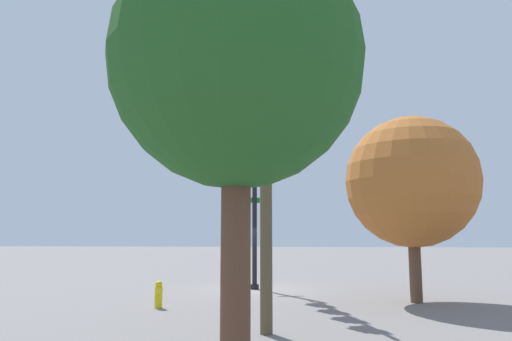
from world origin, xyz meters
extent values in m
plane|color=slate|center=(0.00, 0.00, 0.00)|extent=(120.00, 120.00, 0.00)
cylinder|color=black|center=(0.00, 0.00, 3.26)|extent=(0.20, 0.20, 6.51)
cylinder|color=black|center=(0.00, 0.00, 0.10)|extent=(0.36, 0.36, 0.20)
cylinder|color=black|center=(2.84, 0.68, 5.99)|extent=(5.71, 1.49, 0.14)
cylinder|color=black|center=(1.28, 0.30, 5.49)|extent=(2.60, 0.69, 1.07)
cube|color=yellow|center=(1.26, 0.30, 5.24)|extent=(0.38, 0.42, 1.10)
cube|color=black|center=(1.22, 0.50, 5.24)|extent=(0.44, 0.13, 1.22)
sphere|color=maroon|center=(1.30, 0.10, 5.58)|extent=(0.22, 0.22, 0.22)
cylinder|color=yellow|center=(1.31, 0.05, 5.63)|extent=(0.25, 0.18, 0.23)
sphere|color=#FFFC14|center=(1.30, 0.10, 5.24)|extent=(0.22, 0.22, 0.22)
cylinder|color=yellow|center=(1.31, 0.05, 5.29)|extent=(0.25, 0.18, 0.23)
sphere|color=#0B621E|center=(1.30, 0.10, 4.90)|extent=(0.22, 0.22, 0.22)
cylinder|color=yellow|center=(1.31, 0.05, 4.95)|extent=(0.25, 0.18, 0.23)
cube|color=yellow|center=(2.52, 0.60, 5.24)|extent=(0.38, 0.42, 1.10)
cube|color=black|center=(2.48, 0.80, 5.24)|extent=(0.44, 0.13, 1.22)
sphere|color=maroon|center=(2.56, 0.40, 5.58)|extent=(0.22, 0.22, 0.22)
cylinder|color=yellow|center=(2.57, 0.35, 5.63)|extent=(0.25, 0.18, 0.23)
sphere|color=#FFFC14|center=(2.56, 0.40, 5.24)|extent=(0.22, 0.22, 0.22)
cylinder|color=yellow|center=(2.57, 0.35, 5.29)|extent=(0.25, 0.18, 0.23)
sphere|color=#0B621E|center=(2.56, 0.40, 4.90)|extent=(0.22, 0.22, 0.22)
cylinder|color=yellow|center=(2.57, 0.35, 4.95)|extent=(0.25, 0.18, 0.23)
cube|color=yellow|center=(3.78, 0.90, 5.24)|extent=(0.39, 0.42, 1.10)
cube|color=black|center=(3.74, 1.10, 5.24)|extent=(0.44, 0.14, 1.22)
sphere|color=maroon|center=(3.83, 0.71, 5.58)|extent=(0.22, 0.22, 0.22)
cylinder|color=yellow|center=(3.84, 0.65, 5.63)|extent=(0.26, 0.19, 0.23)
sphere|color=#FFFC14|center=(3.83, 0.71, 5.24)|extent=(0.22, 0.22, 0.22)
cylinder|color=yellow|center=(3.84, 0.65, 5.29)|extent=(0.26, 0.19, 0.23)
sphere|color=#0B621E|center=(3.83, 0.71, 4.90)|extent=(0.22, 0.22, 0.22)
cylinder|color=yellow|center=(3.84, 0.65, 4.95)|extent=(0.26, 0.19, 0.23)
cube|color=yellow|center=(5.05, 1.20, 5.24)|extent=(0.39, 0.42, 1.10)
cube|color=black|center=(5.00, 1.40, 5.24)|extent=(0.44, 0.13, 1.22)
sphere|color=maroon|center=(5.09, 1.01, 5.58)|extent=(0.22, 0.22, 0.22)
cylinder|color=yellow|center=(5.10, 0.95, 5.63)|extent=(0.25, 0.18, 0.23)
sphere|color=#FFFC14|center=(5.09, 1.01, 5.24)|extent=(0.22, 0.22, 0.22)
cylinder|color=yellow|center=(5.10, 0.95, 5.29)|extent=(0.25, 0.18, 0.23)
sphere|color=#0B621E|center=(5.09, 1.01, 4.90)|extent=(0.22, 0.22, 0.22)
cylinder|color=yellow|center=(5.10, 0.95, 4.95)|extent=(0.25, 0.18, 0.23)
cube|color=white|center=(3.12, 0.74, 6.29)|extent=(0.92, 0.24, 0.26)
cube|color=#107728|center=(3.12, 0.74, 6.29)|extent=(0.88, 0.24, 0.22)
cube|color=white|center=(0.00, 0.00, 3.69)|extent=(0.24, 0.92, 0.26)
cube|color=#097C26|center=(0.00, 0.00, 3.69)|extent=(0.24, 0.88, 0.22)
cylinder|color=brown|center=(8.66, 0.88, 3.59)|extent=(0.29, 0.29, 7.18)
cube|color=brown|center=(8.66, 0.88, 6.58)|extent=(1.80, 0.36, 0.12)
cylinder|color=yellow|center=(5.11, -2.64, 0.33)|extent=(0.24, 0.24, 0.65)
sphere|color=#DCBE0A|center=(5.11, -2.64, 0.72)|extent=(0.22, 0.22, 0.22)
cylinder|color=#E0C903|center=(5.26, -2.64, 0.36)|extent=(0.12, 0.10, 0.10)
cylinder|color=brown|center=(3.42, 5.68, 1.08)|extent=(0.40, 0.40, 2.15)
sphere|color=#B4652B|center=(3.42, 5.68, 4.08)|extent=(4.53, 4.53, 4.53)
cylinder|color=brown|center=(13.58, 0.70, 1.58)|extent=(0.40, 0.40, 3.17)
sphere|color=#235821|center=(13.58, 0.70, 4.67)|extent=(3.53, 3.53, 3.53)
camera|label=1|loc=(19.84, 1.40, 2.31)|focal=32.88mm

